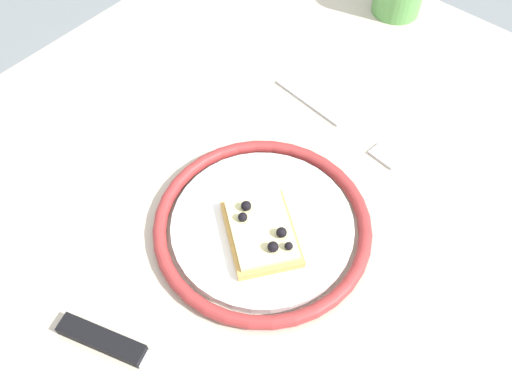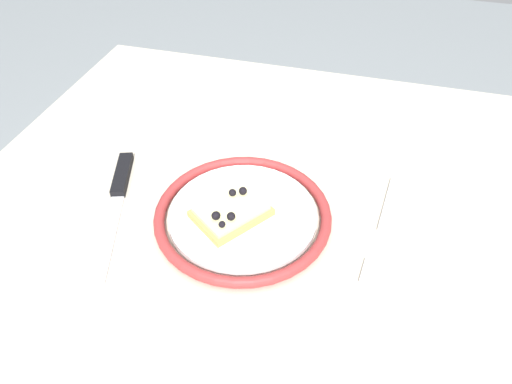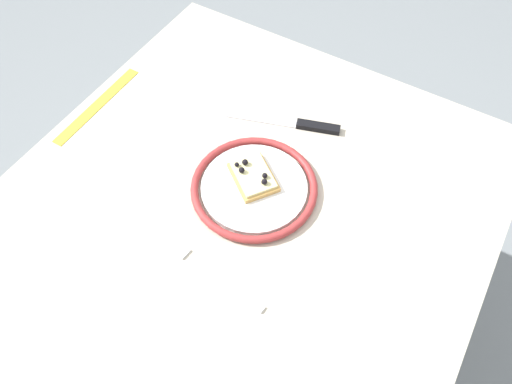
{
  "view_description": "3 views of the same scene",
  "coord_description": "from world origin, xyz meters",
  "px_view_note": "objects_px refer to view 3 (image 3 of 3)",
  "views": [
    {
      "loc": [
        0.28,
        0.2,
        1.22
      ],
      "look_at": [
        0.03,
        -0.02,
        0.75
      ],
      "focal_mm": 37.84,
      "sensor_mm": 36.0,
      "label": 1
    },
    {
      "loc": [
        -0.09,
        0.41,
        1.17
      ],
      "look_at": [
        0.03,
        -0.03,
        0.74
      ],
      "focal_mm": 32.27,
      "sensor_mm": 36.0,
      "label": 2
    },
    {
      "loc": [
        -0.4,
        -0.26,
        1.46
      ],
      "look_at": [
        0.02,
        -0.02,
        0.75
      ],
      "focal_mm": 33.65,
      "sensor_mm": 36.0,
      "label": 3
    }
  ],
  "objects_px": {
    "pizza_slice_near": "(253,176)",
    "measuring_tape": "(97,105)",
    "plate": "(254,187)",
    "knife": "(302,125)",
    "dining_table": "(244,227)",
    "fork": "(214,275)"
  },
  "relations": [
    {
      "from": "plate",
      "to": "pizza_slice_near",
      "type": "distance_m",
      "value": 0.02
    },
    {
      "from": "dining_table",
      "to": "plate",
      "type": "height_order",
      "value": "plate"
    },
    {
      "from": "plate",
      "to": "pizza_slice_near",
      "type": "relative_size",
      "value": 2.04
    },
    {
      "from": "knife",
      "to": "measuring_tape",
      "type": "relative_size",
      "value": 0.93
    },
    {
      "from": "dining_table",
      "to": "knife",
      "type": "relative_size",
      "value": 3.92
    },
    {
      "from": "dining_table",
      "to": "measuring_tape",
      "type": "height_order",
      "value": "measuring_tape"
    },
    {
      "from": "knife",
      "to": "fork",
      "type": "distance_m",
      "value": 0.37
    },
    {
      "from": "plate",
      "to": "fork",
      "type": "relative_size",
      "value": 1.19
    },
    {
      "from": "pizza_slice_near",
      "to": "dining_table",
      "type": "bearing_deg",
      "value": -169.5
    },
    {
      "from": "plate",
      "to": "measuring_tape",
      "type": "distance_m",
      "value": 0.4
    },
    {
      "from": "dining_table",
      "to": "fork",
      "type": "relative_size",
      "value": 4.54
    },
    {
      "from": "dining_table",
      "to": "plate",
      "type": "relative_size",
      "value": 3.82
    },
    {
      "from": "pizza_slice_near",
      "to": "knife",
      "type": "xyz_separation_m",
      "value": [
        0.17,
        -0.01,
        -0.02
      ]
    },
    {
      "from": "knife",
      "to": "dining_table",
      "type": "bearing_deg",
      "value": 178.99
    },
    {
      "from": "plate",
      "to": "fork",
      "type": "distance_m",
      "value": 0.19
    },
    {
      "from": "fork",
      "to": "measuring_tape",
      "type": "height_order",
      "value": "fork"
    },
    {
      "from": "plate",
      "to": "measuring_tape",
      "type": "relative_size",
      "value": 0.96
    },
    {
      "from": "knife",
      "to": "fork",
      "type": "relative_size",
      "value": 1.16
    },
    {
      "from": "pizza_slice_near",
      "to": "measuring_tape",
      "type": "bearing_deg",
      "value": 89.68
    },
    {
      "from": "dining_table",
      "to": "pizza_slice_near",
      "type": "xyz_separation_m",
      "value": [
        0.05,
        0.01,
        0.1
      ]
    },
    {
      "from": "dining_table",
      "to": "pizza_slice_near",
      "type": "distance_m",
      "value": 0.12
    },
    {
      "from": "pizza_slice_near",
      "to": "fork",
      "type": "xyz_separation_m",
      "value": [
        -0.2,
        -0.04,
        -0.02
      ]
    }
  ]
}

